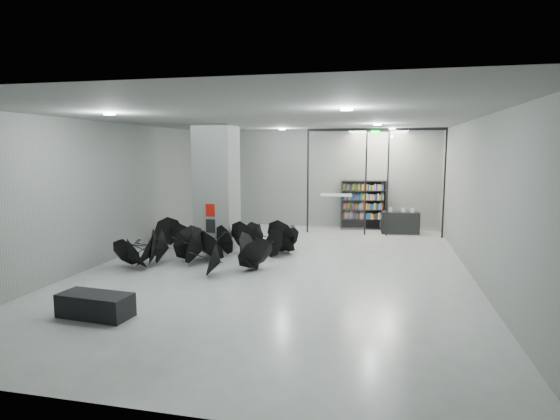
% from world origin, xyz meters
% --- Properties ---
extents(room, '(14.00, 14.02, 4.01)m').
position_xyz_m(room, '(0.00, 0.00, 2.84)').
color(room, gray).
rests_on(room, ground).
extents(column, '(1.20, 1.20, 4.00)m').
position_xyz_m(column, '(-2.50, 2.00, 2.00)').
color(column, slate).
rests_on(column, ground).
extents(fire_cabinet, '(0.28, 0.04, 0.38)m').
position_xyz_m(fire_cabinet, '(-2.50, 1.38, 1.35)').
color(fire_cabinet, '#A50A07').
rests_on(fire_cabinet, column).
extents(info_panel, '(0.30, 0.03, 0.42)m').
position_xyz_m(info_panel, '(-2.50, 1.38, 0.85)').
color(info_panel, black).
rests_on(info_panel, column).
extents(exit_sign, '(0.30, 0.06, 0.15)m').
position_xyz_m(exit_sign, '(2.40, 5.30, 3.82)').
color(exit_sign, '#0CE533').
rests_on(exit_sign, room).
extents(glass_partition, '(5.06, 0.08, 4.00)m').
position_xyz_m(glass_partition, '(2.39, 5.50, 2.18)').
color(glass_partition, silver).
rests_on(glass_partition, ground).
extents(bench, '(1.47, 0.73, 0.46)m').
position_xyz_m(bench, '(-2.66, -4.30, 0.23)').
color(bench, black).
rests_on(bench, ground).
extents(bookshelf, '(1.83, 0.65, 1.98)m').
position_xyz_m(bookshelf, '(1.99, 6.75, 0.99)').
color(bookshelf, black).
rests_on(bookshelf, ground).
extents(shop_counter, '(1.44, 0.67, 0.84)m').
position_xyz_m(shop_counter, '(3.42, 6.04, 0.42)').
color(shop_counter, black).
rests_on(shop_counter, ground).
extents(umbrella_cluster, '(5.58, 4.65, 1.28)m').
position_xyz_m(umbrella_cluster, '(-2.03, 0.49, 0.30)').
color(umbrella_cluster, black).
rests_on(umbrella_cluster, ground).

